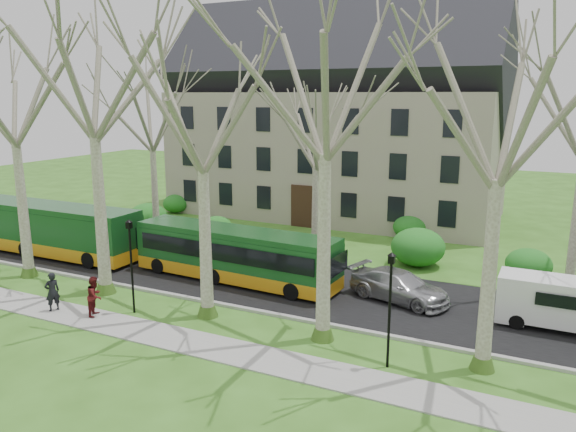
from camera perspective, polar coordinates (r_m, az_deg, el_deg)
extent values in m
plane|color=#34611B|center=(24.70, -3.02, -11.29)|extent=(120.00, 120.00, 0.00)
cube|color=gray|center=(22.74, -6.16, -13.43)|extent=(70.00, 2.00, 0.06)
cube|color=black|center=(29.27, 2.27, -7.37)|extent=(80.00, 8.00, 0.06)
cube|color=#A5A39E|center=(25.89, -1.38, -9.97)|extent=(80.00, 0.25, 0.14)
cube|color=gray|center=(47.21, 4.77, 6.32)|extent=(26.00, 12.00, 10.00)
cylinder|color=black|center=(26.56, -15.58, -5.42)|extent=(0.10, 0.10, 4.00)
cube|color=black|center=(26.00, -15.85, -0.90)|extent=(0.22, 0.22, 0.30)
cylinder|color=black|center=(20.95, 10.25, -9.99)|extent=(0.10, 0.10, 4.00)
cube|color=black|center=(20.24, 10.48, -4.34)|extent=(0.22, 0.22, 0.30)
ellipsoid|color=#21651C|center=(42.66, -14.05, -0.09)|extent=(2.60, 2.60, 2.00)
ellipsoid|color=#21651C|center=(39.13, -7.30, -0.92)|extent=(2.60, 2.60, 2.00)
ellipsoid|color=#21651C|center=(33.71, 13.05, -3.30)|extent=(2.60, 2.60, 2.00)
ellipsoid|color=#21651C|center=(32.97, 23.27, -4.35)|extent=(2.60, 2.60, 2.00)
ellipsoid|color=#21651C|center=(48.47, -11.32, 1.50)|extent=(2.60, 2.60, 2.00)
ellipsoid|color=#21651C|center=(39.82, 12.25, -0.87)|extent=(2.60, 2.60, 2.00)
imported|color=#A1A2A6|center=(27.86, 11.22, -6.98)|extent=(5.40, 3.38, 1.46)
imported|color=black|center=(28.22, -22.83, -7.09)|extent=(0.66, 0.79, 1.83)
imported|color=#521214|center=(26.98, -19.02, -7.69)|extent=(0.97, 1.07, 1.82)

